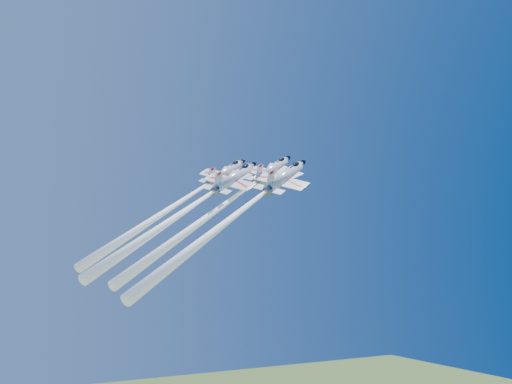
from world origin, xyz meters
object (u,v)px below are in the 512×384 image
jet_slot (191,207)px  jet_lead (225,204)px  jet_left (181,201)px  jet_right (241,211)px

jet_slot → jet_lead: bearing=74.0°
jet_left → jet_lead: bearing=22.5°
jet_left → jet_slot: size_ratio=1.02×
jet_lead → jet_right: size_ratio=1.01×
jet_left → jet_right: 13.29m
jet_right → jet_slot: jet_right is taller
jet_left → jet_right: (7.40, -10.76, -2.48)m
jet_left → jet_slot: jet_left is taller
jet_right → jet_slot: 9.02m
jet_left → jet_right: size_ratio=0.87×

